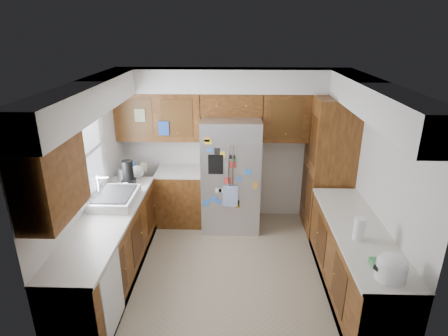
{
  "coord_description": "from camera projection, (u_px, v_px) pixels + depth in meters",
  "views": [
    {
      "loc": [
        0.07,
        -4.28,
        3.1
      ],
      "look_at": [
        -0.08,
        0.35,
        1.33
      ],
      "focal_mm": 30.0,
      "sensor_mm": 36.0,
      "label": 1
    }
  ],
  "objects": [
    {
      "name": "paper_towel",
      "position": [
        359.0,
        229.0,
        4.02
      ],
      "size": [
        0.12,
        0.12,
        0.26
      ],
      "primitive_type": "cylinder",
      "color": "white",
      "rests_on": "right_counter_run"
    },
    {
      "name": "floor",
      "position": [
        229.0,
        268.0,
        5.1
      ],
      "size": [
        3.6,
        3.6,
        0.0
      ],
      "primitive_type": "plane",
      "color": "gray",
      "rests_on": "ground"
    },
    {
      "name": "rice_cooker",
      "position": [
        392.0,
        267.0,
        3.4
      ],
      "size": [
        0.29,
        0.28,
        0.24
      ],
      "color": "white",
      "rests_on": "right_counter_run"
    },
    {
      "name": "pantry",
      "position": [
        328.0,
        166.0,
        5.75
      ],
      "size": [
        0.6,
        0.9,
        2.15
      ],
      "primitive_type": "cube",
      "color": "#3C1C0B",
      "rests_on": "ground"
    },
    {
      "name": "bridge_cabinet",
      "position": [
        232.0,
        104.0,
        5.73
      ],
      "size": [
        0.96,
        0.34,
        0.35
      ],
      "primitive_type": "cube",
      "color": "#3C1C0B",
      "rests_on": "fridge"
    },
    {
      "name": "fridge",
      "position": [
        231.0,
        174.0,
        5.9
      ],
      "size": [
        0.9,
        0.79,
        1.8
      ],
      "color": "#ADADB3",
      "rests_on": "ground"
    },
    {
      "name": "left_counter_run",
      "position": [
        128.0,
        238.0,
        5.01
      ],
      "size": [
        1.36,
        3.2,
        0.92
      ],
      "color": "#3C1C0B",
      "rests_on": "ground"
    },
    {
      "name": "sink_assembly",
      "position": [
        115.0,
        198.0,
        4.88
      ],
      "size": [
        0.52,
        0.7,
        0.37
      ],
      "color": "silver",
      "rests_on": "left_counter_run"
    },
    {
      "name": "right_counter_run",
      "position": [
        354.0,
        265.0,
        4.46
      ],
      "size": [
        0.63,
        2.25,
        0.92
      ],
      "color": "#3C1C0B",
      "rests_on": "ground"
    },
    {
      "name": "fridge_top_items",
      "position": [
        229.0,
        84.0,
        5.58
      ],
      "size": [
        0.84,
        0.32,
        0.28
      ],
      "color": "blue",
      "rests_on": "bridge_cabinet"
    },
    {
      "name": "room_shell",
      "position": [
        222.0,
        132.0,
        4.79
      ],
      "size": [
        3.64,
        3.24,
        2.52
      ],
      "color": "beige",
      "rests_on": "ground"
    },
    {
      "name": "left_counter_clutter",
      "position": [
        131.0,
        173.0,
        5.55
      ],
      "size": [
        0.35,
        0.83,
        0.38
      ],
      "color": "black",
      "rests_on": "left_counter_run"
    }
  ]
}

